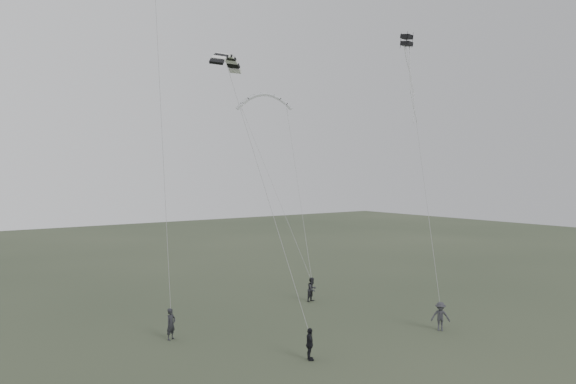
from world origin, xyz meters
TOP-DOWN VIEW (x-y plane):
  - ground at (0.00, 0.00)m, footprint 140.00×140.00m
  - flyer_left at (-5.80, 5.75)m, footprint 0.70×0.60m
  - flyer_right at (5.37, 8.14)m, footprint 0.91×0.78m
  - flyer_center at (-2.03, -0.93)m, footprint 0.71×0.93m
  - flyer_far at (6.66, -1.35)m, footprint 1.11×1.12m
  - kite_pale_large at (6.67, 15.75)m, footprint 4.48×3.57m
  - kite_striped at (-3.04, 4.78)m, footprint 2.76×2.41m
  - kite_box at (9.80, 4.00)m, footprint 0.74×0.80m

SIDE VIEW (x-z plane):
  - ground at x=0.00m, z-range 0.00..0.00m
  - flyer_center at x=-2.03m, z-range 0.00..1.47m
  - flyer_far at x=6.66m, z-range 0.00..1.56m
  - flyer_right at x=5.37m, z-range 0.00..1.60m
  - flyer_left at x=-5.80m, z-range 0.00..1.61m
  - kite_striped at x=-3.04m, z-range 14.02..15.25m
  - kite_pale_large at x=6.67m, z-range 13.66..15.63m
  - kite_box at x=9.80m, z-range 16.65..17.42m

